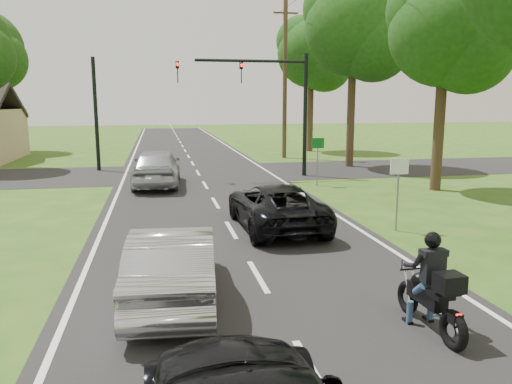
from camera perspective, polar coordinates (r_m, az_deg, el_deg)
ground at (r=10.88m, az=0.23°, el=-9.67°), size 140.00×140.00×0.00m
road at (r=20.46m, az=-5.31°, el=-0.15°), size 8.00×100.00×0.01m
cross_road at (r=26.36m, az=-6.65°, el=2.19°), size 60.00×7.00×0.01m
motorcycle_rider at (r=8.73m, az=19.52°, el=-10.81°), size 0.55×1.96×1.69m
dark_suv at (r=14.74m, az=2.25°, el=-1.58°), size 2.36×4.86×1.33m
silver_sedan at (r=9.58m, az=-9.46°, el=-8.09°), size 1.83×4.40×1.42m
silver_suv at (r=22.43m, az=-11.28°, el=2.81°), size 2.31×5.06×1.68m
traffic_signal at (r=24.61m, az=1.45°, el=11.32°), size 6.38×0.44×6.00m
signal_pole_far at (r=28.21m, az=-17.82°, el=8.41°), size 0.20×0.20×6.00m
utility_pole_far at (r=33.09m, az=3.32°, el=12.71°), size 1.60×0.28×10.00m
sign_white at (r=14.79m, az=16.01°, el=1.68°), size 0.55×0.07×2.12m
sign_green at (r=22.21m, az=7.07°, el=4.79°), size 0.55×0.07×2.12m
tree_row_c at (r=22.34m, az=21.62°, el=16.11°), size 4.80×4.65×8.76m
tree_row_d at (r=29.23m, az=11.86°, el=17.44°), size 5.76×5.58×10.45m
tree_row_e at (r=37.73m, az=6.86°, el=15.03°), size 5.28×5.12×9.61m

